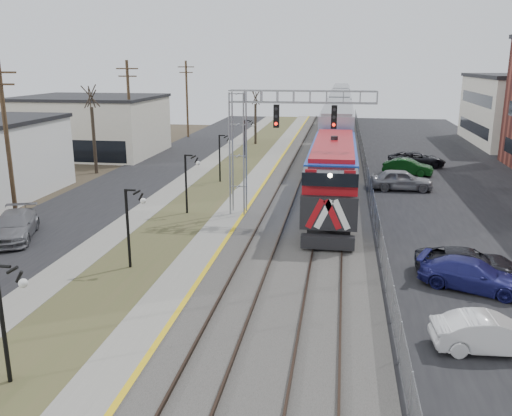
# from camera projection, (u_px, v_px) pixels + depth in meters

# --- Properties ---
(street_west) EXTENTS (7.00, 120.00, 0.04)m
(street_west) POSITION_uv_depth(u_px,v_px,m) (122.00, 187.00, 43.95)
(street_west) COLOR black
(street_west) RESTS_ON ground
(sidewalk) EXTENTS (2.00, 120.00, 0.08)m
(sidewalk) POSITION_uv_depth(u_px,v_px,m) (175.00, 188.00, 43.27)
(sidewalk) COLOR gray
(sidewalk) RESTS_ON ground
(grass_median) EXTENTS (4.00, 120.00, 0.06)m
(grass_median) POSITION_uv_depth(u_px,v_px,m) (212.00, 190.00, 42.81)
(grass_median) COLOR #474C29
(grass_median) RESTS_ON ground
(platform) EXTENTS (2.00, 120.00, 0.24)m
(platform) POSITION_uv_depth(u_px,v_px,m) (249.00, 190.00, 42.33)
(platform) COLOR gray
(platform) RESTS_ON ground
(ballast_bed) EXTENTS (8.00, 120.00, 0.20)m
(ballast_bed) POSITION_uv_depth(u_px,v_px,m) (313.00, 193.00, 41.58)
(ballast_bed) COLOR #595651
(ballast_bed) RESTS_ON ground
(parking_lot) EXTENTS (16.00, 120.00, 0.04)m
(parking_lot) POSITION_uv_depth(u_px,v_px,m) (477.00, 200.00, 39.78)
(parking_lot) COLOR black
(parking_lot) RESTS_ON ground
(platform_edge) EXTENTS (0.24, 120.00, 0.01)m
(platform_edge) POSITION_uv_depth(u_px,v_px,m) (260.00, 189.00, 42.17)
(platform_edge) COLOR gold
(platform_edge) RESTS_ON platform
(track_near) EXTENTS (1.58, 120.00, 0.15)m
(track_near) POSITION_uv_depth(u_px,v_px,m) (287.00, 189.00, 41.84)
(track_near) COLOR #2D2119
(track_near) RESTS_ON ballast_bed
(track_far) EXTENTS (1.58, 120.00, 0.15)m
(track_far) POSITION_uv_depth(u_px,v_px,m) (333.00, 191.00, 41.31)
(track_far) COLOR #2D2119
(track_far) RESTS_ON ballast_bed
(train) EXTENTS (3.00, 85.85, 5.33)m
(train) POSITION_uv_depth(u_px,v_px,m) (339.00, 117.00, 70.06)
(train) COLOR #163EB5
(train) RESTS_ON ground
(signal_gantry) EXTENTS (9.00, 1.07, 8.15)m
(signal_gantry) POSITION_uv_depth(u_px,v_px,m) (265.00, 132.00, 33.89)
(signal_gantry) COLOR gray
(signal_gantry) RESTS_ON ground
(lampposts) EXTENTS (0.14, 62.14, 4.00)m
(lampposts) POSITION_uv_depth(u_px,v_px,m) (130.00, 228.00, 26.36)
(lampposts) COLOR black
(lampposts) RESTS_ON ground
(utility_poles) EXTENTS (0.28, 80.28, 10.00)m
(utility_poles) POSITION_uv_depth(u_px,v_px,m) (7.00, 142.00, 33.58)
(utility_poles) COLOR #4C3823
(utility_poles) RESTS_ON ground
(fence) EXTENTS (0.04, 120.00, 1.60)m
(fence) POSITION_uv_depth(u_px,v_px,m) (369.00, 186.00, 40.76)
(fence) COLOR gray
(fence) RESTS_ON ground
(bare_trees) EXTENTS (12.30, 42.30, 5.95)m
(bare_trees) POSITION_uv_depth(u_px,v_px,m) (125.00, 146.00, 47.16)
(bare_trees) COLOR #382D23
(bare_trees) RESTS_ON ground
(car_lot_b) EXTENTS (4.08, 1.67, 1.31)m
(car_lot_b) POSITION_uv_depth(u_px,v_px,m) (491.00, 335.00, 18.75)
(car_lot_b) COLOR white
(car_lot_b) RESTS_ON ground
(car_lot_c) EXTENTS (4.94, 2.50, 1.34)m
(car_lot_c) POSITION_uv_depth(u_px,v_px,m) (468.00, 264.00, 25.25)
(car_lot_c) COLOR black
(car_lot_c) RESTS_ON ground
(car_lot_d) EXTENTS (5.01, 3.48, 1.35)m
(car_lot_d) POSITION_uv_depth(u_px,v_px,m) (473.00, 276.00, 23.89)
(car_lot_d) COLOR navy
(car_lot_d) RESTS_ON ground
(car_lot_e) EXTENTS (4.85, 1.97, 1.65)m
(car_lot_e) POSITION_uv_depth(u_px,v_px,m) (401.00, 180.00, 42.54)
(car_lot_e) COLOR gray
(car_lot_e) RESTS_ON ground
(car_lot_f) EXTENTS (4.55, 2.51, 1.42)m
(car_lot_f) POSITION_uv_depth(u_px,v_px,m) (408.00, 167.00, 48.28)
(car_lot_f) COLOR #0A360F
(car_lot_f) RESTS_ON ground
(car_street_b) EXTENTS (3.87, 5.62, 1.51)m
(car_street_b) POSITION_uv_depth(u_px,v_px,m) (14.00, 227.00, 30.76)
(car_street_b) COLOR slate
(car_street_b) RESTS_ON ground
(car_lot_g) EXTENTS (5.63, 3.25, 1.48)m
(car_lot_g) POSITION_uv_depth(u_px,v_px,m) (417.00, 160.00, 51.93)
(car_lot_g) COLOR black
(car_lot_g) RESTS_ON ground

